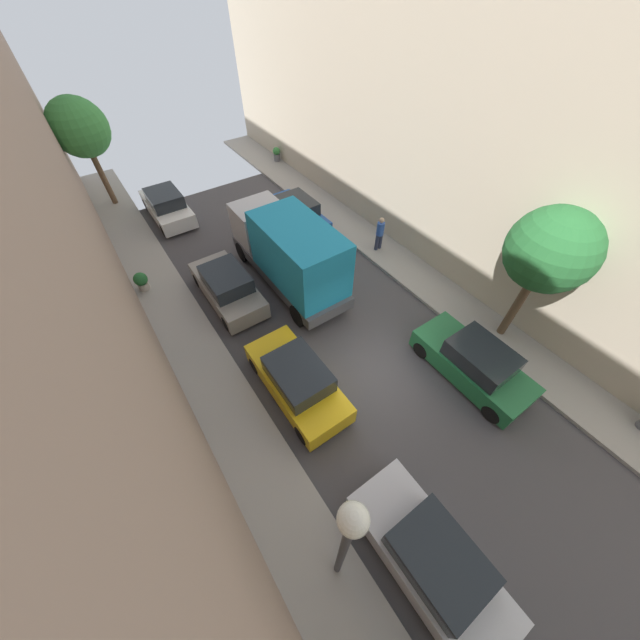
# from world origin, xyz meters

# --- Properties ---
(ground) EXTENTS (32.00, 32.00, 0.00)m
(ground) POSITION_xyz_m (0.00, 0.00, 0.00)
(ground) COLOR #423F42
(sidewalk_left) EXTENTS (2.00, 44.00, 0.15)m
(sidewalk_left) POSITION_xyz_m (-5.00, 0.00, 0.07)
(sidewalk_left) COLOR gray
(sidewalk_left) RESTS_ON ground
(sidewalk_right) EXTENTS (2.00, 44.00, 0.15)m
(sidewalk_right) POSITION_xyz_m (5.00, 0.00, 0.07)
(sidewalk_right) COLOR gray
(sidewalk_right) RESTS_ON ground
(building_right) EXTENTS (6.00, 44.00, 14.48)m
(building_right) POSITION_xyz_m (9.00, 0.00, 7.24)
(building_right) COLOR beige
(building_right) RESTS_ON ground
(parked_car_left_1) EXTENTS (1.78, 4.20, 1.57)m
(parked_car_left_1) POSITION_xyz_m (-2.70, -5.09, 0.72)
(parked_car_left_1) COLOR silver
(parked_car_left_1) RESTS_ON ground
(parked_car_left_2) EXTENTS (1.78, 4.20, 1.57)m
(parked_car_left_2) POSITION_xyz_m (-2.70, 0.85, 0.72)
(parked_car_left_2) COLOR gold
(parked_car_left_2) RESTS_ON ground
(parked_car_left_3) EXTENTS (1.78, 4.20, 1.57)m
(parked_car_left_3) POSITION_xyz_m (-2.70, 6.36, 0.72)
(parked_car_left_3) COLOR gray
(parked_car_left_3) RESTS_ON ground
(parked_car_left_4) EXTENTS (1.78, 4.20, 1.57)m
(parked_car_left_4) POSITION_xyz_m (-2.70, 14.17, 0.72)
(parked_car_left_4) COLOR white
(parked_car_left_4) RESTS_ON ground
(parked_car_right_1) EXTENTS (1.78, 4.20, 1.57)m
(parked_car_right_1) POSITION_xyz_m (2.70, -2.05, 0.72)
(parked_car_right_1) COLOR #1E6638
(parked_car_right_1) RESTS_ON ground
(parked_car_right_2) EXTENTS (1.78, 4.20, 1.57)m
(parked_car_right_2) POSITION_xyz_m (2.70, 9.53, 0.72)
(parked_car_right_2) COLOR #194799
(parked_car_right_2) RESTS_ON ground
(delivery_truck) EXTENTS (2.26, 6.60, 3.38)m
(delivery_truck) POSITION_xyz_m (0.00, 5.69, 1.79)
(delivery_truck) COLOR #4C4C51
(delivery_truck) RESTS_ON ground
(pedestrian) EXTENTS (0.40, 0.36, 1.72)m
(pedestrian) POSITION_xyz_m (4.80, 5.31, 1.07)
(pedestrian) COLOR #2D334C
(pedestrian) RESTS_ON sidewalk_right
(street_tree_1) EXTENTS (2.72, 2.72, 5.31)m
(street_tree_1) POSITION_xyz_m (5.25, -1.54, 4.07)
(street_tree_1) COLOR brown
(street_tree_1) RESTS_ON sidewalk_right
(street_tree_2) EXTENTS (2.78, 2.78, 5.43)m
(street_tree_2) POSITION_xyz_m (-4.88, 17.36, 4.16)
(street_tree_2) COLOR brown
(street_tree_2) RESTS_ON sidewalk_left
(potted_plant_0) EXTENTS (0.58, 0.58, 0.84)m
(potted_plant_0) POSITION_xyz_m (-5.57, 8.98, 0.60)
(potted_plant_0) COLOR #B2A899
(potted_plant_0) RESTS_ON sidewalk_left
(potted_plant_3) EXTENTS (0.49, 0.49, 0.88)m
(potted_plant_3) POSITION_xyz_m (5.68, 16.79, 0.62)
(potted_plant_3) COLOR slate
(potted_plant_3) RESTS_ON sidewalk_right
(lamp_post) EXTENTS (0.44, 0.44, 5.70)m
(lamp_post) POSITION_xyz_m (-4.60, -3.96, 3.89)
(lamp_post) COLOR #333338
(lamp_post) RESTS_ON sidewalk_left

